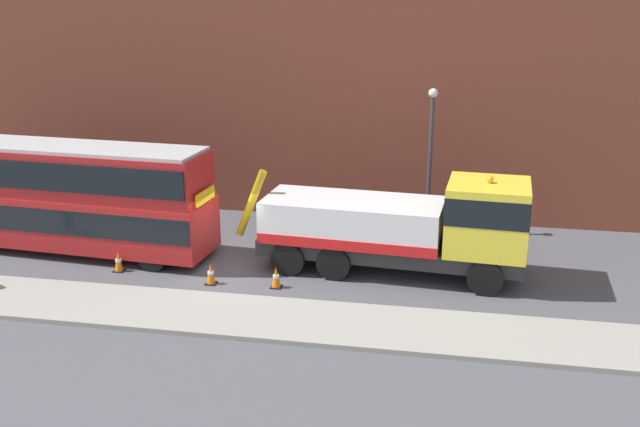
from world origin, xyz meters
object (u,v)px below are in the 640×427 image
object	(u,v)px
street_lamp	(431,149)
recovery_tow_truck	(404,225)
double_decker_bus	(67,194)
traffic_cone_near_bus	(118,262)
traffic_cone_near_truck	(276,278)
traffic_cone_midway	(211,274)

from	to	relation	value
street_lamp	recovery_tow_truck	bearing A→B (deg)	-98.41
double_decker_bus	street_lamp	size ratio (longest dim) A/B	1.92
recovery_tow_truck	street_lamp	distance (m)	4.83
recovery_tow_truck	traffic_cone_near_bus	distance (m)	9.98
traffic_cone_near_truck	traffic_cone_midway	bearing A→B (deg)	-177.48
recovery_tow_truck	double_decker_bus	xyz separation A→B (m)	(-12.40, 0.04, 0.47)
traffic_cone_midway	traffic_cone_near_bus	bearing A→B (deg)	172.08
traffic_cone_near_bus	traffic_cone_midway	bearing A→B (deg)	-7.92
traffic_cone_near_bus	traffic_cone_near_truck	bearing A→B (deg)	-3.93
traffic_cone_near_truck	traffic_cone_near_bus	bearing A→B (deg)	176.07
traffic_cone_near_truck	street_lamp	bearing A→B (deg)	54.11
traffic_cone_near_truck	recovery_tow_truck	bearing A→B (deg)	26.31
recovery_tow_truck	traffic_cone_midway	distance (m)	6.71
traffic_cone_near_truck	street_lamp	world-z (taller)	street_lamp
street_lamp	double_decker_bus	bearing A→B (deg)	-161.25
recovery_tow_truck	street_lamp	size ratio (longest dim) A/B	1.75
double_decker_bus	traffic_cone_midway	world-z (taller)	double_decker_bus
recovery_tow_truck	traffic_cone_near_truck	size ratio (longest dim) A/B	14.20
double_decker_bus	traffic_cone_midway	xyz separation A→B (m)	(6.18, -2.11, -1.89)
double_decker_bus	traffic_cone_midway	size ratio (longest dim) A/B	15.51
traffic_cone_near_bus	street_lamp	world-z (taller)	street_lamp
traffic_cone_near_truck	street_lamp	size ratio (longest dim) A/B	0.12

